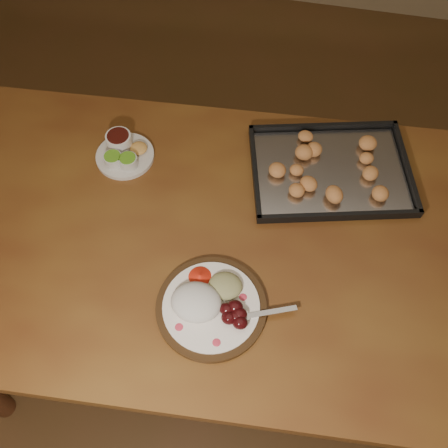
# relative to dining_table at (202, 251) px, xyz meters

# --- Properties ---
(ground) EXTENTS (4.00, 4.00, 0.00)m
(ground) POSITION_rel_dining_table_xyz_m (0.13, 0.12, -0.65)
(ground) COLOR brown
(ground) RESTS_ON ground
(dining_table) EXTENTS (1.56, 1.00, 0.75)m
(dining_table) POSITION_rel_dining_table_xyz_m (0.00, 0.00, 0.00)
(dining_table) COLOR brown
(dining_table) RESTS_ON ground
(dinner_plate) EXTENTS (0.33, 0.26, 0.06)m
(dinner_plate) POSITION_rel_dining_table_xyz_m (0.07, -0.19, 0.12)
(dinner_plate) COLOR #321E0D
(dinner_plate) RESTS_ON dining_table
(condiment_saucer) EXTENTS (0.17, 0.17, 0.06)m
(condiment_saucer) POSITION_rel_dining_table_xyz_m (-0.27, 0.21, 0.12)
(condiment_saucer) COLOR beige
(condiment_saucer) RESTS_ON dining_table
(baking_tray) EXTENTS (0.50, 0.42, 0.05)m
(baking_tray) POSITION_rel_dining_table_xyz_m (0.31, 0.27, 0.11)
(baking_tray) COLOR black
(baking_tray) RESTS_ON dining_table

